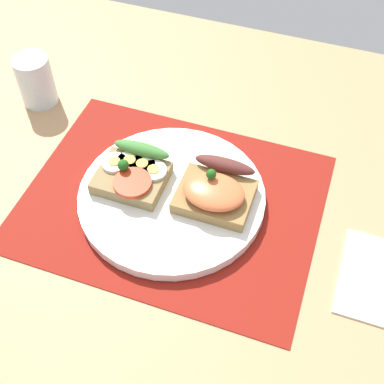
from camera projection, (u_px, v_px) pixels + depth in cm
name	position (u px, v px, depth cm)	size (l,w,h in cm)	color
ground_plane	(172.00, 208.00, 74.60)	(120.00, 90.00, 3.20)	tan
placemat	(172.00, 201.00, 73.25)	(41.17, 31.98, 0.30)	maroon
plate	(172.00, 197.00, 72.54)	(26.16, 26.16, 1.52)	white
sandwich_egg_tomato	(133.00, 173.00, 72.27)	(9.58, 9.45, 4.08)	olive
sandwich_salmon	(216.00, 190.00, 69.85)	(10.18, 9.55, 5.32)	olive
drinking_glass	(36.00, 81.00, 83.77)	(5.79, 5.79, 8.33)	silver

